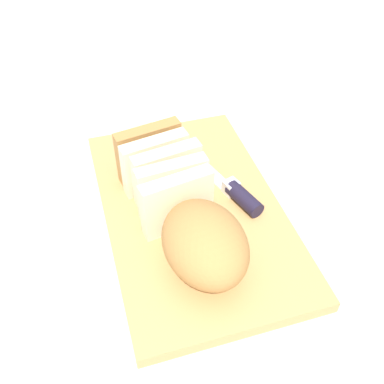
{
  "coord_description": "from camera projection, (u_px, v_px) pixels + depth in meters",
  "views": [
    {
      "loc": [
        -0.43,
        0.15,
        0.5
      ],
      "look_at": [
        0.0,
        0.0,
        0.05
      ],
      "focal_mm": 41.86,
      "sensor_mm": 36.0,
      "label": 1
    }
  ],
  "objects": [
    {
      "name": "crumb_stray_left",
      "position": [
        216.0,
        205.0,
        0.66
      ],
      "size": [
        0.01,
        0.01,
        0.01
      ],
      "primitive_type": "sphere",
      "color": "#996633",
      "rests_on": "cutting_board"
    },
    {
      "name": "crumb_near_knife",
      "position": [
        151.0,
        213.0,
        0.65
      ],
      "size": [
        0.01,
        0.01,
        0.01
      ],
      "primitive_type": "sphere",
      "color": "#996633",
      "rests_on": "cutting_board"
    },
    {
      "name": "ground_plane",
      "position": [
        192.0,
        215.0,
        0.67
      ],
      "size": [
        3.0,
        3.0,
        0.0
      ],
      "primitive_type": "plane",
      "color": "beige"
    },
    {
      "name": "cutting_board",
      "position": [
        192.0,
        211.0,
        0.67
      ],
      "size": [
        0.43,
        0.27,
        0.02
      ],
      "primitive_type": "cube",
      "rotation": [
        0.0,
        0.0,
        -0.03
      ],
      "color": "tan",
      "rests_on": "ground_plane"
    },
    {
      "name": "bread_knife",
      "position": [
        228.0,
        185.0,
        0.68
      ],
      "size": [
        0.29,
        0.1,
        0.02
      ],
      "rotation": [
        0.0,
        0.0,
        0.28
      ],
      "color": "silver",
      "rests_on": "cutting_board"
    },
    {
      "name": "bread_loaf",
      "position": [
        185.0,
        211.0,
        0.59
      ],
      "size": [
        0.29,
        0.13,
        0.09
      ],
      "rotation": [
        0.0,
        0.0,
        0.1
      ],
      "color": "#A8753D",
      "rests_on": "cutting_board"
    },
    {
      "name": "crumb_near_loaf",
      "position": [
        236.0,
        242.0,
        0.61
      ],
      "size": [
        0.01,
        0.01,
        0.01
      ],
      "primitive_type": "sphere",
      "color": "#996633",
      "rests_on": "cutting_board"
    }
  ]
}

